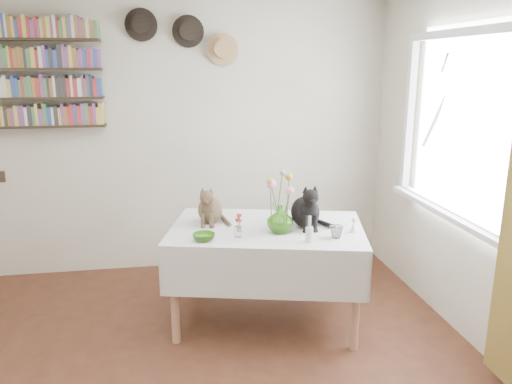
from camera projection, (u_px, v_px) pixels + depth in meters
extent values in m
cube|color=#ECE6CA|center=(175.00, 138.00, 4.65)|extent=(4.04, 0.04, 2.54)
cube|color=white|center=(460.00, 126.00, 3.50)|extent=(0.01, 1.40, 1.20)
cube|color=white|center=(469.00, 32.00, 3.34)|extent=(0.06, 1.52, 0.06)
cube|color=white|center=(451.00, 212.00, 3.66)|extent=(0.06, 1.52, 0.06)
cube|color=white|center=(411.00, 116.00, 4.20)|extent=(0.06, 0.06, 1.20)
cube|color=white|center=(447.00, 212.00, 3.65)|extent=(0.12, 1.50, 0.04)
cube|color=white|center=(267.00, 231.00, 3.69)|extent=(1.58, 1.21, 0.06)
cylinder|color=tan|center=(175.00, 297.00, 3.47)|extent=(0.06, 0.06, 0.69)
cylinder|color=tan|center=(356.00, 303.00, 3.38)|extent=(0.06, 0.06, 0.69)
cylinder|color=tan|center=(195.00, 257.00, 4.19)|extent=(0.06, 0.06, 0.69)
cylinder|color=tan|center=(345.00, 261.00, 4.10)|extent=(0.06, 0.06, 0.69)
imported|color=#79C943|center=(280.00, 219.00, 3.55)|extent=(0.24, 0.24, 0.20)
imported|color=#79C943|center=(204.00, 237.00, 3.40)|extent=(0.20, 0.20, 0.05)
imported|color=white|center=(336.00, 232.00, 3.44)|extent=(0.11, 0.11, 0.09)
cylinder|color=white|center=(309.00, 235.00, 3.36)|extent=(0.05, 0.05, 0.10)
cylinder|color=white|center=(310.00, 222.00, 3.34)|extent=(0.02, 0.02, 0.08)
cylinder|color=white|center=(238.00, 232.00, 3.46)|extent=(0.05, 0.05, 0.08)
cone|color=white|center=(354.00, 227.00, 3.56)|extent=(0.06, 0.06, 0.08)
sphere|color=beige|center=(354.00, 220.00, 3.54)|extent=(0.03, 0.03, 0.03)
cylinder|color=#4C7233|center=(276.00, 205.00, 3.52)|extent=(0.01, 0.01, 0.30)
sphere|color=#EFA3B9|center=(276.00, 185.00, 3.49)|extent=(0.07, 0.07, 0.07)
cylinder|color=#4C7233|center=(287.00, 209.00, 3.51)|extent=(0.01, 0.01, 0.26)
sphere|color=#EFA3B9|center=(287.00, 191.00, 3.48)|extent=(0.06, 0.06, 0.06)
cylinder|color=#4C7233|center=(288.00, 201.00, 3.55)|extent=(0.01, 0.01, 0.34)
sphere|color=orange|center=(288.00, 178.00, 3.51)|extent=(0.06, 0.06, 0.06)
cylinder|color=#4C7233|center=(271.00, 204.00, 3.55)|extent=(0.01, 0.01, 0.31)
sphere|color=orange|center=(271.00, 182.00, 3.51)|extent=(0.05, 0.05, 0.05)
cylinder|color=#4C7233|center=(279.00, 199.00, 3.56)|extent=(0.01, 0.01, 0.37)
sphere|color=#999E93|center=(279.00, 173.00, 3.51)|extent=(0.04, 0.04, 0.04)
cube|color=#302416|center=(46.00, 126.00, 4.32)|extent=(1.00, 0.16, 0.02)
cube|color=#302416|center=(43.00, 98.00, 4.26)|extent=(1.00, 0.16, 0.02)
cube|color=#302416|center=(40.00, 69.00, 4.21)|extent=(1.00, 0.16, 0.02)
cube|color=#302416|center=(37.00, 39.00, 4.15)|extent=(1.00, 0.16, 0.02)
cylinder|color=black|center=(141.00, 25.00, 4.30)|extent=(0.28, 0.02, 0.28)
cylinder|color=black|center=(141.00, 24.00, 4.26)|extent=(0.16, 0.08, 0.16)
cylinder|color=black|center=(188.00, 31.00, 4.38)|extent=(0.28, 0.02, 0.28)
cylinder|color=black|center=(188.00, 31.00, 4.34)|extent=(0.16, 0.08, 0.16)
cylinder|color=tan|center=(222.00, 49.00, 4.46)|extent=(0.28, 0.02, 0.28)
cylinder|color=tan|center=(223.00, 49.00, 4.42)|extent=(0.16, 0.08, 0.16)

